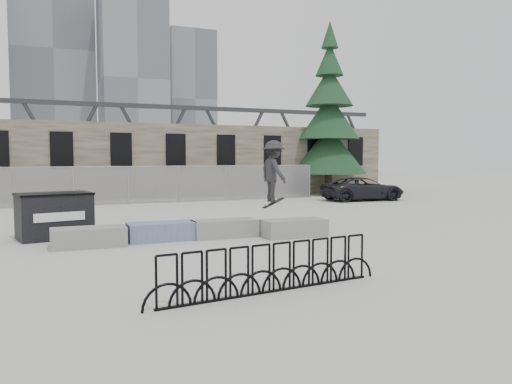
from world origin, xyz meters
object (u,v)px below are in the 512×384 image
Objects in this scene: dumpster at (55,215)px; skateboarder at (274,171)px; planter_offset at (294,227)px; spruce_tree at (329,124)px; planter_center_right at (224,228)px; planter_center_left at (162,231)px; bike_rack at (272,269)px; planter_far_left at (89,236)px; suv at (363,189)px.

skateboarder reaches higher than dumpster.
planter_offset is 0.17× the size of spruce_tree.
planter_offset is at bearing -20.91° from planter_center_right.
planter_offset is (3.99, -0.89, 0.00)m from planter_center_left.
planter_center_left is 6.53m from bike_rack.
planter_far_left and planter_offset have the same top height.
suv is at bearing 31.28° from planter_far_left.
planter_center_left is 1.00× the size of planter_center_right.
dumpster is at bearing 118.76° from suv.
dumpster is 0.48× the size of bike_rack.
planter_far_left is 0.42× the size of suv.
planter_far_left is at bearing 174.25° from planter_offset.
bike_rack is 2.24× the size of skateboarder.
bike_rack reaches higher than planter_offset.
planter_center_left is at bearing 128.31° from suv.
planter_center_right is (1.93, -0.10, 0.00)m from planter_center_left.
suv is (15.84, 9.62, 0.37)m from planter_far_left.
dumpster is (-2.94, 1.68, 0.41)m from planter_center_left.
planter_center_right is at bearing 2.47° from planter_far_left.
planter_far_left is 22.44m from spruce_tree.
planter_center_left is at bearing -135.24° from spruce_tree.
planter_offset is at bearing 140.47° from suv.
bike_rack is 0.43× the size of spruce_tree.
planter_center_left is 0.91× the size of skateboarder.
skateboarder reaches higher than bike_rack.
planter_offset is 14.15m from suv.
dumpster is (-6.93, 2.57, 0.41)m from planter_offset.
planter_center_left is at bearing 84.84° from skateboarder.
spruce_tree reaches higher than bike_rack.
planter_center_left is at bearing 95.54° from bike_rack.
planter_center_left is 0.42× the size of suv.
planter_center_right is at bearing 132.74° from suv.
spruce_tree reaches higher than suv.
skateboarder is at bearing 137.04° from suv.
planter_far_left is 2.12m from planter_center_left.
suv is at bearing 46.39° from planter_offset.
planter_center_right is at bearing 159.09° from planter_offset.
skateboarder is (5.78, 0.25, 1.74)m from planter_far_left.
spruce_tree is 18.07m from skateboarder.
skateboarder is at bearing -126.86° from spruce_tree.
planter_center_right is at bearing 87.81° from skateboarder.
skateboarder is at bearing 2.53° from planter_far_left.
skateboarder reaches higher than suv.
planter_center_left is 20.75m from spruce_tree.
skateboarder is (3.68, -0.02, 1.74)m from planter_center_left.
skateboarder is (6.62, -1.70, 1.32)m from dumpster.
suv is at bearing 50.40° from bike_rack.
spruce_tree reaches higher than dumpster.
dumpster is at bearing 150.19° from planter_center_left.
planter_center_left is (2.10, 0.28, 0.00)m from planter_far_left.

